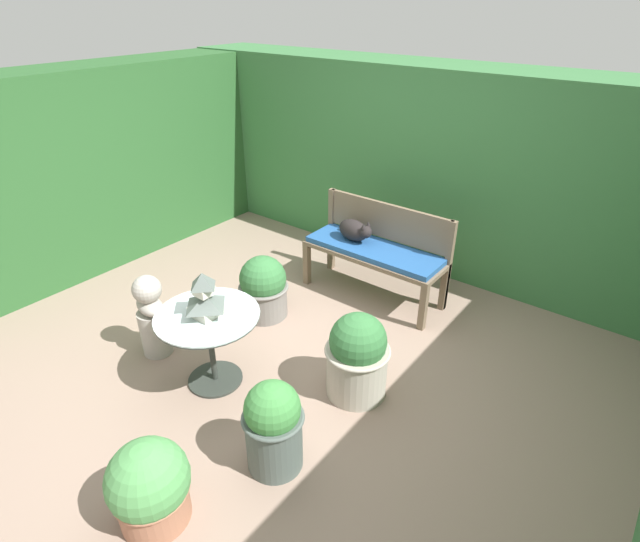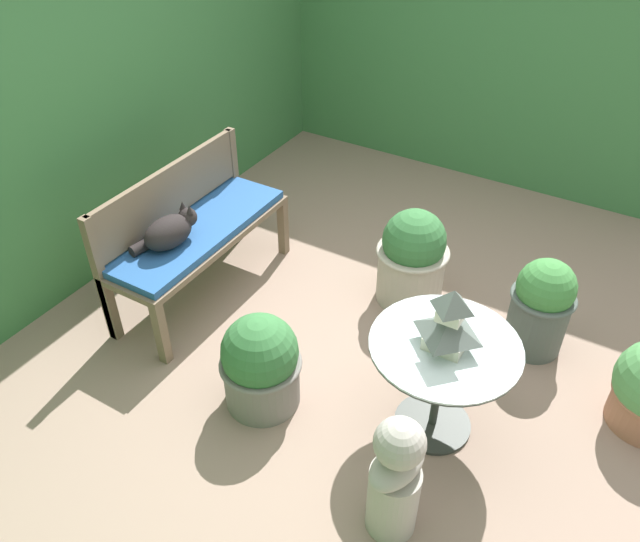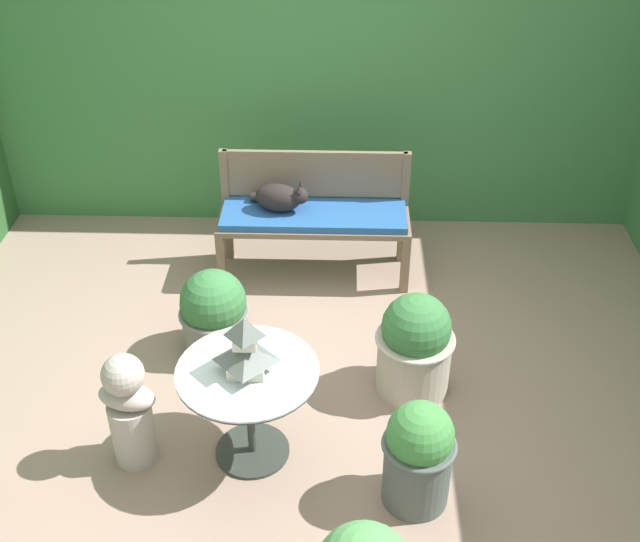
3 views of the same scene
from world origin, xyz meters
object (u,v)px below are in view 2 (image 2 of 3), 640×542
at_px(cat, 169,231).
at_px(potted_plant_bench_right, 541,306).
at_px(patio_table, 443,362).
at_px(potted_plant_bench_left, 412,258).
at_px(potted_plant_table_near, 261,364).
at_px(garden_bust, 395,478).
at_px(garden_bench, 200,236).
at_px(pagoda_birdhouse, 449,322).

xyz_separation_m(cat, potted_plant_bench_right, (0.85, -2.10, -0.30)).
height_order(patio_table, potted_plant_bench_left, potted_plant_bench_left).
relative_size(cat, potted_plant_bench_left, 0.63).
xyz_separation_m(potted_plant_bench_right, potted_plant_bench_left, (0.04, 0.85, 0.01)).
distance_m(potted_plant_bench_right, potted_plant_table_near, 1.70).
height_order(garden_bust, potted_plant_bench_left, garden_bust).
bearing_deg(garden_bench, potted_plant_bench_left, -62.17).
relative_size(patio_table, potted_plant_table_near, 1.29).
distance_m(cat, potted_plant_bench_left, 1.56).
xyz_separation_m(garden_bench, garden_bust, (-0.92, -1.84, -0.10)).
bearing_deg(potted_plant_table_near, potted_plant_bench_left, -15.05).
bearing_deg(patio_table, cat, 88.70).
height_order(pagoda_birdhouse, potted_plant_bench_right, pagoda_birdhouse).
bearing_deg(cat, potted_plant_bench_left, -44.91).
bearing_deg(potted_plant_bench_left, garden_bench, 117.83).
bearing_deg(potted_plant_bench_right, pagoda_birdhouse, 161.96).
bearing_deg(potted_plant_bench_left, potted_plant_bench_right, -92.53).
distance_m(cat, patio_table, 1.81).
xyz_separation_m(patio_table, potted_plant_bench_right, (0.89, -0.29, -0.16)).
bearing_deg(patio_table, potted_plant_bench_left, 31.25).
relative_size(patio_table, garden_bust, 1.05).
relative_size(garden_bust, potted_plant_table_near, 1.22).
distance_m(garden_bench, cat, 0.30).
relative_size(patio_table, potted_plant_bench_right, 1.19).
distance_m(garden_bust, potted_plant_table_near, 1.01).
xyz_separation_m(pagoda_birdhouse, potted_plant_bench_left, (0.93, 0.56, -0.42)).
bearing_deg(pagoda_birdhouse, garden_bust, -175.41).
bearing_deg(garden_bench, potted_plant_table_near, -124.20).
relative_size(cat, potted_plant_bench_right, 0.67).
relative_size(pagoda_birdhouse, potted_plant_bench_right, 0.53).
relative_size(potted_plant_bench_right, potted_plant_table_near, 1.08).
distance_m(garden_bench, potted_plant_bench_left, 1.39).
xyz_separation_m(garden_bust, potted_plant_table_near, (0.32, 0.95, -0.07)).
height_order(garden_bench, potted_plant_bench_left, potted_plant_bench_left).
distance_m(garden_bust, potted_plant_bench_left, 1.69).
xyz_separation_m(pagoda_birdhouse, potted_plant_bench_right, (0.89, -0.29, -0.43)).
height_order(cat, potted_plant_table_near, cat).
height_order(garden_bench, garden_bust, garden_bust).
distance_m(cat, potted_plant_bench_right, 2.28).
xyz_separation_m(garden_bench, potted_plant_bench_right, (0.61, -2.08, -0.13)).
relative_size(cat, garden_bust, 0.59).
bearing_deg(potted_plant_table_near, cat, 68.11).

